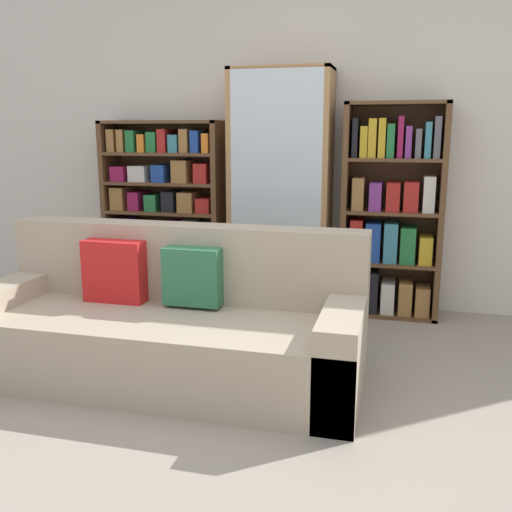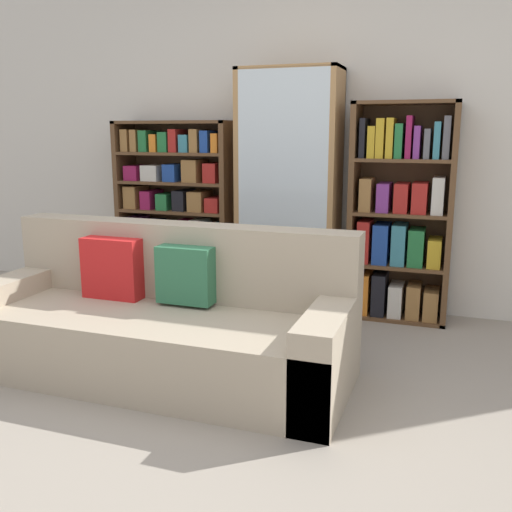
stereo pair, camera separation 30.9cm
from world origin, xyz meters
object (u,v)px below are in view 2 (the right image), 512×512
Objects in this scene: display_cabinet at (289,192)px; wine_bottle at (331,316)px; couch at (162,324)px; bookshelf_right at (399,220)px; bookshelf_left at (177,213)px.

wine_bottle is at bearing -52.06° from display_cabinet.
display_cabinet is at bearing 77.30° from couch.
wine_bottle is at bearing -119.76° from bookshelf_right.
bookshelf_left is at bearing 113.68° from couch.
display_cabinet is 0.84m from bookshelf_right.
display_cabinet is 1.07m from wine_bottle.
display_cabinet is (0.96, -0.02, 0.21)m from bookshelf_left.
wine_bottle is (1.43, -0.62, -0.54)m from bookshelf_left.
bookshelf_right reaches higher than wine_bottle.
couch is 1.16m from wine_bottle.
display_cabinet reaches higher than bookshelf_right.
bookshelf_right is (1.78, -0.00, 0.03)m from bookshelf_left.
bookshelf_left is at bearing 156.60° from wine_bottle.
bookshelf_right is (0.82, 0.02, -0.18)m from display_cabinet.
bookshelf_right is at bearing 60.24° from wine_bottle.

